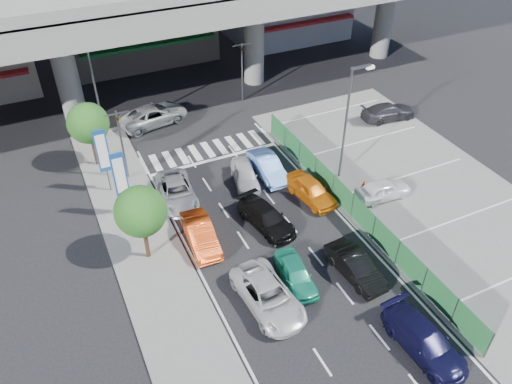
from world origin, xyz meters
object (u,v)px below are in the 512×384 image
street_lamp_right (349,115)px  sedan_white_mid_left (268,295)px  tree_near (141,212)px  taxi_teal_mid (296,274)px  traffic_light_right (242,57)px  kei_truck_front_right (268,167)px  crossing_wagon_silver (153,115)px  minivan_navy_back (424,340)px  sedan_white_front_mid (245,175)px  sedan_black_mid (266,218)px  taxi_orange_right (311,190)px  street_lamp_left (96,80)px  tree_far (88,123)px  traffic_light_left (119,128)px  parked_sedan_dgrey (388,112)px  parked_sedan_white (383,189)px  taxi_orange_left (201,234)px  signboard_near (120,177)px  hatch_black_mid_right (355,266)px  wagon_silver_front_left (177,192)px  traffic_cone (364,184)px  signboard_far (103,153)px

street_lamp_right → sedan_white_mid_left: size_ratio=1.61×
tree_near → taxi_teal_mid: size_ratio=1.31×
traffic_light_right → kei_truck_front_right: 11.59m
taxi_teal_mid → crossing_wagon_silver: crossing_wagon_silver is taller
minivan_navy_back → sedan_white_front_mid: (-2.18, 15.46, -0.03)m
sedan_black_mid → taxi_orange_right: taxi_orange_right is taller
taxi_teal_mid → minivan_navy_back: bearing=-54.6°
street_lamp_left → taxi_teal_mid: street_lamp_left is taller
tree_near → sedan_black_mid: (7.22, -0.43, -2.75)m
traffic_light_right → tree_far: size_ratio=1.08×
traffic_light_left → crossing_wagon_silver: (3.69, 6.46, -3.17)m
taxi_teal_mid → kei_truck_front_right: (2.99, 9.42, 0.06)m
kei_truck_front_right → parked_sedan_dgrey: size_ratio=0.93×
parked_sedan_white → parked_sedan_dgrey: size_ratio=0.83×
taxi_orange_right → sedan_white_front_mid: 4.61m
tree_near → parked_sedan_white: tree_near is taller
minivan_navy_back → taxi_orange_left: taxi_orange_left is taller
street_lamp_right → street_lamp_left: (-13.50, 12.00, 0.00)m
signboard_near → parked_sedan_white: size_ratio=1.25×
taxi_teal_mid → hatch_black_mid_right: bearing=-9.2°
kei_truck_front_right → hatch_black_mid_right: bearing=-88.7°
traffic_light_right → sedan_white_mid_left: size_ratio=1.05×
taxi_orange_right → sedan_white_mid_left: bearing=-141.9°
sedan_white_mid_left → wagon_silver_front_left: sedan_white_mid_left is taller
sedan_white_mid_left → hatch_black_mid_right: size_ratio=1.23×
parked_sedan_dgrey → taxi_teal_mid: bearing=134.6°
taxi_teal_mid → traffic_cone: (8.01, 5.21, -0.18)m
traffic_light_left → street_lamp_left: bearing=91.2°
tree_near → traffic_cone: bearing=0.1°
taxi_orange_left → wagon_silver_front_left: bearing=93.2°
tree_far → traffic_cone: size_ratio=6.26×
taxi_teal_mid → traffic_light_right: bearing=80.6°
street_lamp_right → kei_truck_front_right: street_lamp_right is taller
kei_truck_front_right → tree_far: bearing=149.4°
signboard_near → tree_far: bearing=95.3°
taxi_teal_mid → sedan_white_front_mid: (1.21, 9.25, 0.02)m
street_lamp_left → parked_sedan_dgrey: street_lamp_left is taller
signboard_near → parked_sedan_dgrey: 22.35m
wagon_silver_front_left → taxi_orange_left: bearing=-85.1°
wagon_silver_front_left → street_lamp_left: bearing=109.5°
traffic_light_left → wagon_silver_front_left: bearing=-58.0°
hatch_black_mid_right → parked_sedan_dgrey: 17.77m
taxi_teal_mid → taxi_orange_left: 6.11m
taxi_orange_right → sedan_white_front_mid: bearing=125.5°
kei_truck_front_right → taxi_orange_left: bearing=-145.3°
traffic_light_left → signboard_far: traffic_light_left is taller
traffic_light_right → parked_sedan_dgrey: (9.32, -8.01, -3.22)m
taxi_teal_mid → taxi_orange_right: size_ratio=0.91×
signboard_near → hatch_black_mid_right: bearing=-45.3°
signboard_near → tree_near: 4.01m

